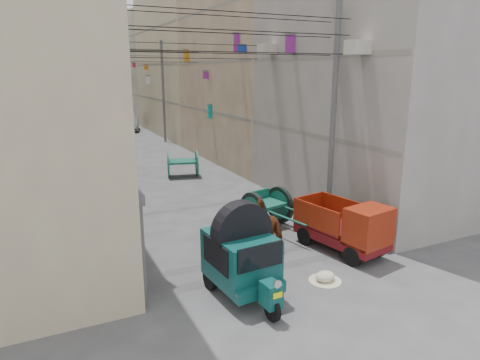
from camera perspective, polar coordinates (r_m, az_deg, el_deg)
ground at (r=10.30m, az=15.69°, el=-19.61°), size 140.00×140.00×0.00m
building_row_left at (r=40.46m, az=-29.37°, el=13.69°), size 8.00×62.00×14.00m
building_row_right at (r=42.72m, az=-6.75°, el=15.30°), size 8.00×62.00×14.00m
end_cap_building at (r=72.51m, az=-21.50°, el=14.04°), size 22.00×10.00×13.00m
shutters_left at (r=17.27m, az=-18.14°, el=-0.37°), size 0.18×14.40×2.88m
signboards at (r=28.63m, az=-13.74°, el=9.46°), size 8.22×40.52×5.67m
ac_units at (r=16.99m, az=9.46°, el=20.13°), size 0.70×6.55×3.35m
utility_poles at (r=24.06m, az=-11.42°, el=10.09°), size 7.40×22.20×8.00m
overhead_cables at (r=21.52m, az=-10.00°, el=17.06°), size 7.40×22.52×1.12m
auto_rickshaw at (r=11.05m, az=0.24°, el=-9.86°), size 1.71×2.78×1.92m
tonga_cart at (r=16.00m, az=3.61°, el=-3.65°), size 1.80×3.29×1.41m
mini_truck at (r=13.97m, az=14.41°, el=-6.42°), size 1.88×3.24×1.71m
second_cart at (r=23.69m, az=-7.67°, el=2.28°), size 1.94×1.80×1.44m
feed_sack at (r=12.37m, az=11.28°, el=-12.49°), size 0.57×0.45×0.28m
horse at (r=14.42m, az=3.95°, el=-5.83°), size 1.03×1.77×1.41m
distant_car_white at (r=32.81m, az=-18.16°, el=4.79°), size 2.47×3.93×1.25m
distant_car_grey at (r=43.26m, az=-14.29°, el=7.23°), size 2.21×4.10×1.28m
distant_car_green at (r=40.03m, az=-16.29°, el=6.50°), size 2.00×4.28×1.21m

